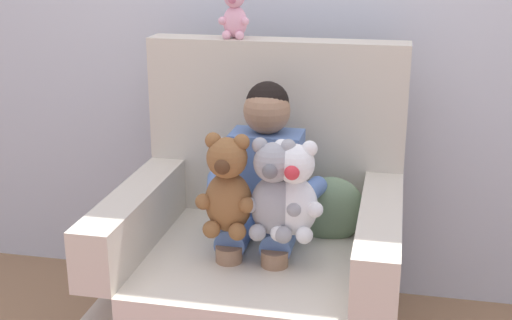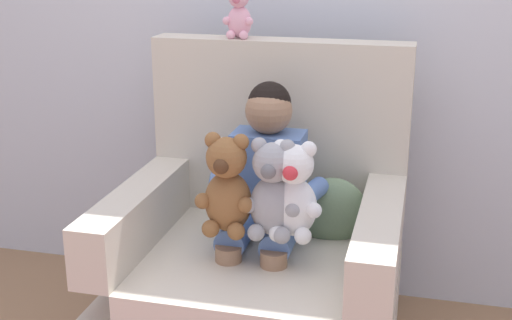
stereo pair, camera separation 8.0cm
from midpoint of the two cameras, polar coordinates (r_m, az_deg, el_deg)
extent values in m
cube|color=beige|center=(2.63, 0.97, -13.10)|extent=(1.01, 0.91, 0.35)
cube|color=beige|center=(2.45, 0.62, -9.27)|extent=(0.73, 0.77, 0.12)
cube|color=beige|center=(2.72, 2.88, 2.71)|extent=(1.01, 0.14, 0.70)
cube|color=beige|center=(2.51, -9.06, -4.71)|extent=(0.14, 0.77, 0.21)
cube|color=beige|center=(2.33, 11.13, -6.68)|extent=(0.14, 0.77, 0.21)
cube|color=#597AB7|center=(2.53, 1.94, -1.42)|extent=(0.26, 0.16, 0.34)
sphere|color=#9E7556|center=(2.45, 2.00, 4.11)|extent=(0.17, 0.17, 0.17)
sphere|color=black|center=(2.46, 2.06, 4.74)|extent=(0.16, 0.16, 0.16)
cylinder|color=#597AB7|center=(2.49, -0.54, -5.93)|extent=(0.11, 0.26, 0.11)
cylinder|color=#9E7556|center=(2.44, -1.31, -10.36)|extent=(0.09, 0.09, 0.30)
cylinder|color=#597AB7|center=(2.46, 3.09, -6.29)|extent=(0.11, 0.26, 0.11)
cylinder|color=#9E7556|center=(2.41, 2.43, -10.79)|extent=(0.09, 0.09, 0.30)
cylinder|color=#597AB7|center=(2.46, -2.30, -2.46)|extent=(0.13, 0.27, 0.07)
cylinder|color=#597AB7|center=(2.40, 5.08, -3.10)|extent=(0.13, 0.27, 0.07)
ellipsoid|color=white|center=(2.29, 4.17, -3.91)|extent=(0.16, 0.13, 0.20)
sphere|color=white|center=(2.23, 4.20, -0.36)|extent=(0.13, 0.13, 0.13)
sphere|color=#DB333D|center=(2.17, 3.93, -1.08)|extent=(0.05, 0.05, 0.05)
sphere|color=white|center=(2.22, 3.10, 1.07)|extent=(0.05, 0.05, 0.05)
sphere|color=white|center=(2.26, 2.16, -3.88)|extent=(0.05, 0.05, 0.05)
sphere|color=white|center=(2.27, 2.80, -6.12)|extent=(0.06, 0.06, 0.06)
sphere|color=white|center=(2.21, 5.44, 0.89)|extent=(0.05, 0.05, 0.05)
sphere|color=white|center=(2.24, 5.86, -4.20)|extent=(0.05, 0.05, 0.05)
sphere|color=white|center=(2.26, 4.94, -6.32)|extent=(0.06, 0.06, 0.06)
ellipsoid|color=#9E9EA3|center=(2.29, 2.43, -3.83)|extent=(0.16, 0.13, 0.21)
sphere|color=#9E9EA3|center=(2.23, 2.41, -0.23)|extent=(0.13, 0.13, 0.13)
sphere|color=slate|center=(2.17, 2.09, -0.96)|extent=(0.05, 0.05, 0.05)
sphere|color=#9E9EA3|center=(2.23, 1.29, 1.22)|extent=(0.05, 0.05, 0.05)
sphere|color=#9E9EA3|center=(2.27, 0.38, -3.79)|extent=(0.05, 0.05, 0.05)
sphere|color=#9E9EA3|center=(2.28, 1.03, -6.06)|extent=(0.06, 0.06, 0.06)
sphere|color=#9E9EA3|center=(2.21, 3.65, 1.05)|extent=(0.05, 0.05, 0.05)
sphere|color=#9E9EA3|center=(2.24, 4.10, -4.12)|extent=(0.05, 0.05, 0.05)
sphere|color=#9E9EA3|center=(2.26, 3.17, -6.27)|extent=(0.06, 0.06, 0.06)
ellipsoid|color=brown|center=(2.32, -1.34, -3.48)|extent=(0.16, 0.14, 0.21)
sphere|color=brown|center=(2.25, -1.46, 0.20)|extent=(0.14, 0.14, 0.14)
sphere|color=#4C2D19|center=(2.20, -1.89, -0.53)|extent=(0.05, 0.05, 0.05)
sphere|color=brown|center=(2.26, -2.60, 1.66)|extent=(0.05, 0.05, 0.05)
sphere|color=brown|center=(2.30, -3.46, -3.42)|extent=(0.05, 0.05, 0.05)
sphere|color=brown|center=(2.31, -2.80, -5.73)|extent=(0.06, 0.06, 0.06)
sphere|color=brown|center=(2.23, -0.24, 1.50)|extent=(0.05, 0.05, 0.05)
sphere|color=brown|center=(2.26, 0.26, -3.77)|extent=(0.05, 0.05, 0.05)
sphere|color=brown|center=(2.28, -0.66, -5.96)|extent=(0.06, 0.06, 0.06)
ellipsoid|color=#EAA8BC|center=(2.68, -0.51, 11.41)|extent=(0.09, 0.08, 0.12)
sphere|color=#CC6684|center=(2.63, -0.76, 13.18)|extent=(0.03, 0.03, 0.03)
sphere|color=#EAA8BC|center=(2.67, -1.58, 11.51)|extent=(0.03, 0.03, 0.03)
sphere|color=#EAA8BC|center=(2.66, -1.25, 10.37)|extent=(0.03, 0.03, 0.03)
sphere|color=#EAA8BC|center=(2.64, 0.31, 11.46)|extent=(0.03, 0.03, 0.03)
sphere|color=#EAA8BC|center=(2.64, -0.15, 10.33)|extent=(0.03, 0.03, 0.03)
ellipsoid|color=slate|center=(2.56, 7.20, -4.25)|extent=(0.27, 0.15, 0.26)
camera|label=1|loc=(0.04, -89.01, 0.32)|focal=48.11mm
camera|label=2|loc=(0.04, 90.99, -0.32)|focal=48.11mm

